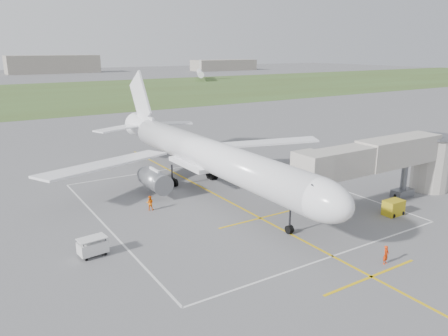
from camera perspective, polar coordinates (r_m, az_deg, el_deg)
ground at (r=52.74m, az=-1.78°, el=-3.12°), size 700.00×700.00×0.00m
grass_strip at (r=175.76m, az=-24.17°, el=8.61°), size 700.00×120.00×0.02m
apron_markings at (r=48.10m, az=1.76°, el=-4.98°), size 28.20×60.00×0.01m
airliner at (r=52.15m, az=-2.24°, el=1.68°), size 38.93×46.75×13.52m
jet_bridge at (r=52.03m, az=21.26°, el=0.99°), size 23.40×5.00×7.20m
gpu_unit at (r=48.66m, az=21.26°, el=-4.86°), size 2.11×1.50×1.57m
baggage_cart at (r=38.42m, az=-16.78°, el=-9.80°), size 2.42×1.60×1.59m
ramp_worker_nose at (r=37.88m, az=20.40°, el=-10.58°), size 0.62×0.46×1.56m
ramp_worker_wing at (r=47.35m, az=-9.65°, el=-4.51°), size 0.97×0.90×1.60m
distant_aircraft at (r=211.09m, az=-24.17°, el=10.51°), size 192.82×38.62×8.85m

